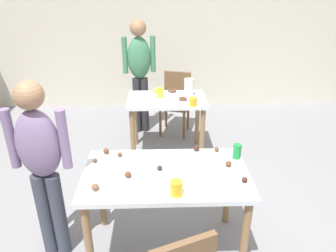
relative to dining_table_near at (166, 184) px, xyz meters
name	(u,v)px	position (x,y,z in m)	size (l,w,h in m)	color
ground_plane	(170,231)	(0.04, 0.18, -0.65)	(6.40, 6.40, 0.00)	gray
wall_back	(163,30)	(0.04, 3.38, 0.65)	(6.40, 0.10, 2.60)	beige
dining_table_near	(166,184)	(0.00, 0.00, 0.00)	(1.26, 0.72, 0.75)	silver
dining_table_far	(167,109)	(0.06, 1.62, -0.03)	(0.95, 0.60, 0.75)	silver
chair_far_table	(176,99)	(0.21, 2.28, -0.15)	(0.49, 0.49, 0.87)	brown
person_girl_near	(41,160)	(-0.91, -0.02, 0.24)	(0.45, 0.22, 1.49)	#383D4C
person_adult_far	(140,67)	(-0.30, 2.29, 0.32)	(0.46, 0.25, 1.60)	#28282D
mixing_bowl	(204,179)	(0.27, -0.15, 0.14)	(0.20, 0.20, 0.07)	white
soda_can	(237,151)	(0.58, 0.20, 0.16)	(0.07, 0.07, 0.12)	#198438
fork_near	(144,185)	(-0.16, -0.16, 0.11)	(0.17, 0.02, 0.01)	silver
cup_near_0	(176,188)	(0.06, -0.27, 0.16)	(0.09, 0.09, 0.11)	yellow
cake_ball_0	(229,164)	(0.49, 0.07, 0.13)	(0.05, 0.05, 0.05)	brown
cake_ball_1	(245,180)	(0.56, -0.15, 0.12)	(0.04, 0.04, 0.04)	#3D2319
cake_ball_2	(160,168)	(-0.05, 0.04, 0.12)	(0.04, 0.04, 0.04)	#3D2319
cake_ball_3	(196,148)	(0.27, 0.33, 0.13)	(0.05, 0.05, 0.05)	#3D2319
cake_ball_4	(95,160)	(-0.56, 0.17, 0.12)	(0.04, 0.04, 0.04)	brown
cake_ball_5	(217,149)	(0.44, 0.31, 0.12)	(0.04, 0.04, 0.04)	brown
cake_ball_6	(120,155)	(-0.37, 0.25, 0.12)	(0.04, 0.04, 0.04)	brown
cake_ball_7	(128,174)	(-0.28, -0.05, 0.13)	(0.05, 0.05, 0.05)	brown
cake_ball_8	(106,151)	(-0.49, 0.30, 0.13)	(0.05, 0.05, 0.05)	brown
cake_ball_9	(95,187)	(-0.50, -0.20, 0.13)	(0.05, 0.05, 0.05)	brown
pitcher_far	(189,87)	(0.33, 1.72, 0.21)	(0.12, 0.12, 0.21)	white
cup_far_0	(193,102)	(0.35, 1.37, 0.15)	(0.09, 0.09, 0.10)	yellow
cup_far_1	(160,93)	(-0.03, 1.67, 0.16)	(0.08, 0.08, 0.11)	yellow
donut_far_0	(183,99)	(0.25, 1.56, 0.12)	(0.10, 0.10, 0.03)	brown
donut_far_1	(172,91)	(0.13, 1.86, 0.12)	(0.11, 0.11, 0.03)	brown
donut_far_2	(143,94)	(-0.23, 1.73, 0.12)	(0.11, 0.11, 0.03)	white
donut_far_3	(157,91)	(-0.06, 1.86, 0.12)	(0.12, 0.12, 0.04)	gold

